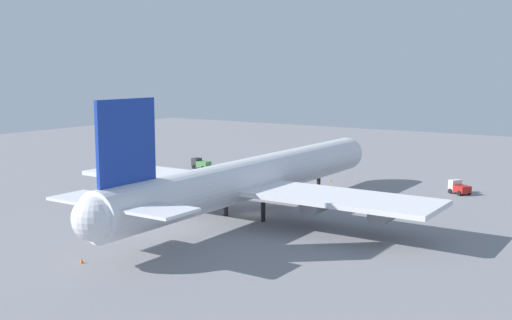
{
  "coord_description": "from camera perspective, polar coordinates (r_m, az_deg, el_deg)",
  "views": [
    {
      "loc": [
        -79.37,
        -52.7,
        22.59
      ],
      "look_at": [
        0.0,
        0.0,
        8.65
      ],
      "focal_mm": 43.48,
      "sensor_mm": 36.0,
      "label": 1
    }
  ],
  "objects": [
    {
      "name": "safety_cone_nose",
      "position": [
        126.64,
        6.87,
        -1.88
      ],
      "size": [
        0.41,
        0.41,
        0.59
      ],
      "primitive_type": "cone",
      "color": "orange",
      "rests_on": "ground_plane"
    },
    {
      "name": "cargo_loader",
      "position": [
        142.84,
        -5.11,
        -0.32
      ],
      "size": [
        2.66,
        4.55,
        2.38
      ],
      "color": "#333338",
      "rests_on": "ground_plane"
    },
    {
      "name": "cargo_airplane",
      "position": [
        96.39,
        -0.13,
        -1.65
      ],
      "size": [
        71.3,
        59.84,
        19.22
      ],
      "color": "silver",
      "rests_on": "ground_plane"
    },
    {
      "name": "baggage_tug",
      "position": [
        119.49,
        18.17,
        -2.42
      ],
      "size": [
        3.96,
        4.34,
        2.47
      ],
      "color": "silver",
      "rests_on": "ground_plane"
    },
    {
      "name": "safety_cone_tail",
      "position": [
        76.64,
        -15.74,
        -8.89
      ],
      "size": [
        0.44,
        0.44,
        0.63
      ],
      "primitive_type": "cone",
      "color": "orange",
      "rests_on": "ground_plane"
    },
    {
      "name": "ground_plane",
      "position": [
        97.92,
        0.0,
        -5.02
      ],
      "size": [
        285.21,
        285.21,
        0.0
      ],
      "primitive_type": "plane",
      "color": "gray"
    }
  ]
}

